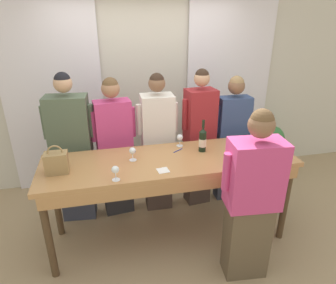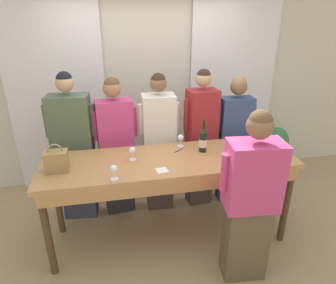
{
  "view_description": "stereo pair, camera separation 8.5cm",
  "coord_description": "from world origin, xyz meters",
  "px_view_note": "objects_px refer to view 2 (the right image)",
  "views": [
    {
      "loc": [
        -0.62,
        -2.62,
        2.33
      ],
      "look_at": [
        0.0,
        0.08,
        1.12
      ],
      "focal_mm": 32.0,
      "sensor_mm": 36.0,
      "label": 1
    },
    {
      "loc": [
        -0.54,
        -2.64,
        2.33
      ],
      "look_at": [
        0.0,
        0.08,
        1.12
      ],
      "focal_mm": 32.0,
      "sensor_mm": 36.0,
      "label": 2
    }
  ],
  "objects_px": {
    "wine_glass_front_left": "(114,169)",
    "guest_cream_sweater": "(159,144)",
    "guest_striped_shirt": "(201,139)",
    "guest_olive_jacket": "(74,149)",
    "guest_pink_top": "(116,147)",
    "wine_bottle": "(203,140)",
    "wine_glass_center_mid": "(181,138)",
    "wine_glass_center_left": "(258,151)",
    "handbag": "(57,161)",
    "guest_navy_coat": "(234,139)",
    "wine_glass_center_right": "(238,148)",
    "potted_plant": "(276,149)",
    "wine_glass_front_mid": "(263,155)",
    "tasting_bar": "(170,169)",
    "host_pouring": "(250,200)",
    "wine_glass_front_right": "(132,151)"
  },
  "relations": [
    {
      "from": "wine_bottle",
      "to": "guest_navy_coat",
      "type": "xyz_separation_m",
      "value": [
        0.57,
        0.5,
        -0.24
      ]
    },
    {
      "from": "wine_glass_front_right",
      "to": "guest_striped_shirt",
      "type": "xyz_separation_m",
      "value": [
        0.88,
        0.55,
        -0.17
      ]
    },
    {
      "from": "wine_bottle",
      "to": "host_pouring",
      "type": "distance_m",
      "value": 0.82
    },
    {
      "from": "wine_glass_front_mid",
      "to": "potted_plant",
      "type": "bearing_deg",
      "value": 53.66
    },
    {
      "from": "wine_bottle",
      "to": "wine_glass_center_right",
      "type": "height_order",
      "value": "wine_bottle"
    },
    {
      "from": "wine_bottle",
      "to": "wine_glass_center_mid",
      "type": "height_order",
      "value": "wine_bottle"
    },
    {
      "from": "potted_plant",
      "to": "wine_glass_front_left",
      "type": "bearing_deg",
      "value": -149.97
    },
    {
      "from": "tasting_bar",
      "to": "wine_bottle",
      "type": "relative_size",
      "value": 7.36
    },
    {
      "from": "handbag",
      "to": "guest_navy_coat",
      "type": "bearing_deg",
      "value": 17.77
    },
    {
      "from": "wine_bottle",
      "to": "handbag",
      "type": "height_order",
      "value": "wine_bottle"
    },
    {
      "from": "host_pouring",
      "to": "potted_plant",
      "type": "xyz_separation_m",
      "value": [
        1.3,
        1.76,
        -0.43
      ]
    },
    {
      "from": "wine_bottle",
      "to": "wine_glass_center_mid",
      "type": "relative_size",
      "value": 2.52
    },
    {
      "from": "handbag",
      "to": "potted_plant",
      "type": "height_order",
      "value": "handbag"
    },
    {
      "from": "wine_glass_front_left",
      "to": "guest_striped_shirt",
      "type": "height_order",
      "value": "guest_striped_shirt"
    },
    {
      "from": "wine_bottle",
      "to": "handbag",
      "type": "relative_size",
      "value": 1.26
    },
    {
      "from": "wine_glass_front_left",
      "to": "guest_cream_sweater",
      "type": "height_order",
      "value": "guest_cream_sweater"
    },
    {
      "from": "handbag",
      "to": "host_pouring",
      "type": "bearing_deg",
      "value": -20.2
    },
    {
      "from": "wine_glass_center_mid",
      "to": "guest_striped_shirt",
      "type": "bearing_deg",
      "value": 43.92
    },
    {
      "from": "guest_pink_top",
      "to": "guest_cream_sweater",
      "type": "height_order",
      "value": "guest_cream_sweater"
    },
    {
      "from": "tasting_bar",
      "to": "wine_glass_center_right",
      "type": "xyz_separation_m",
      "value": [
        0.68,
        -0.06,
        0.2
      ]
    },
    {
      "from": "guest_olive_jacket",
      "to": "wine_glass_front_mid",
      "type": "bearing_deg",
      "value": -25.5
    },
    {
      "from": "wine_glass_front_right",
      "to": "guest_pink_top",
      "type": "distance_m",
      "value": 0.6
    },
    {
      "from": "wine_glass_center_left",
      "to": "guest_olive_jacket",
      "type": "relative_size",
      "value": 0.08
    },
    {
      "from": "handbag",
      "to": "guest_pink_top",
      "type": "xyz_separation_m",
      "value": [
        0.55,
        0.65,
        -0.2
      ]
    },
    {
      "from": "wine_bottle",
      "to": "wine_glass_center_left",
      "type": "distance_m",
      "value": 0.56
    },
    {
      "from": "wine_glass_center_mid",
      "to": "wine_glass_center_left",
      "type": "bearing_deg",
      "value": -35.03
    },
    {
      "from": "host_pouring",
      "to": "tasting_bar",
      "type": "bearing_deg",
      "value": 132.88
    },
    {
      "from": "guest_striped_shirt",
      "to": "wine_glass_front_right",
      "type": "bearing_deg",
      "value": -147.92
    },
    {
      "from": "wine_glass_center_mid",
      "to": "potted_plant",
      "type": "bearing_deg",
      "value": 26.02
    },
    {
      "from": "wine_bottle",
      "to": "wine_glass_front_left",
      "type": "relative_size",
      "value": 2.52
    },
    {
      "from": "wine_bottle",
      "to": "wine_glass_front_right",
      "type": "relative_size",
      "value": 2.52
    },
    {
      "from": "wine_glass_center_mid",
      "to": "potted_plant",
      "type": "height_order",
      "value": "wine_glass_center_mid"
    },
    {
      "from": "guest_striped_shirt",
      "to": "guest_olive_jacket",
      "type": "bearing_deg",
      "value": 180.0
    },
    {
      "from": "tasting_bar",
      "to": "host_pouring",
      "type": "relative_size",
      "value": 1.54
    },
    {
      "from": "wine_glass_center_mid",
      "to": "wine_glass_center_right",
      "type": "distance_m",
      "value": 0.62
    },
    {
      "from": "guest_olive_jacket",
      "to": "wine_bottle",
      "type": "bearing_deg",
      "value": -20.02
    },
    {
      "from": "wine_bottle",
      "to": "guest_navy_coat",
      "type": "distance_m",
      "value": 0.79
    },
    {
      "from": "handbag",
      "to": "wine_glass_front_right",
      "type": "relative_size",
      "value": 1.99
    },
    {
      "from": "wine_glass_front_left",
      "to": "wine_glass_center_left",
      "type": "height_order",
      "value": "same"
    },
    {
      "from": "tasting_bar",
      "to": "wine_glass_center_left",
      "type": "height_order",
      "value": "wine_glass_center_left"
    },
    {
      "from": "wine_bottle",
      "to": "guest_pink_top",
      "type": "distance_m",
      "value": 1.04
    },
    {
      "from": "handbag",
      "to": "wine_glass_front_mid",
      "type": "bearing_deg",
      "value": -7.0
    },
    {
      "from": "wine_glass_center_mid",
      "to": "guest_cream_sweater",
      "type": "height_order",
      "value": "guest_cream_sweater"
    },
    {
      "from": "guest_pink_top",
      "to": "guest_cream_sweater",
      "type": "xyz_separation_m",
      "value": [
        0.51,
        -0.0,
        -0.0
      ]
    },
    {
      "from": "wine_glass_center_right",
      "to": "potted_plant",
      "type": "xyz_separation_m",
      "value": [
        1.19,
        1.19,
        -0.66
      ]
    },
    {
      "from": "wine_bottle",
      "to": "wine_glass_center_right",
      "type": "relative_size",
      "value": 2.52
    },
    {
      "from": "wine_glass_front_left",
      "to": "wine_glass_center_left",
      "type": "bearing_deg",
      "value": 4.29
    },
    {
      "from": "guest_cream_sweater",
      "to": "guest_striped_shirt",
      "type": "relative_size",
      "value": 0.98
    },
    {
      "from": "guest_navy_coat",
      "to": "wine_glass_center_left",
      "type": "bearing_deg",
      "value": -96.96
    },
    {
      "from": "wine_bottle",
      "to": "wine_glass_front_left",
      "type": "height_order",
      "value": "wine_bottle"
    }
  ]
}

